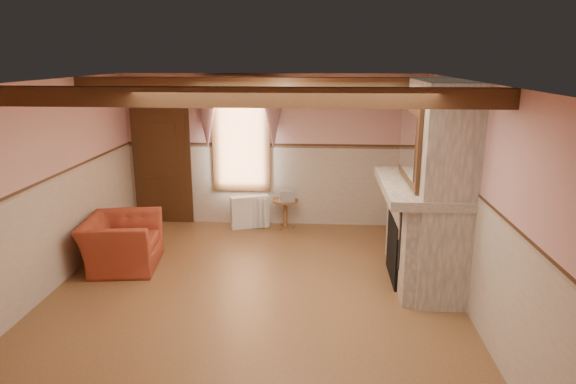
# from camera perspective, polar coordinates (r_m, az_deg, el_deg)

# --- Properties ---
(floor) EXTENTS (5.50, 6.00, 0.01)m
(floor) POSITION_cam_1_polar(r_m,az_deg,el_deg) (7.10, -3.83, -11.01)
(floor) COLOR brown
(floor) RESTS_ON ground
(ceiling) EXTENTS (5.50, 6.00, 0.01)m
(ceiling) POSITION_cam_1_polar(r_m,az_deg,el_deg) (6.40, -4.27, 12.19)
(ceiling) COLOR silver
(ceiling) RESTS_ON wall_back
(wall_back) EXTENTS (5.50, 0.02, 2.80)m
(wall_back) POSITION_cam_1_polar(r_m,az_deg,el_deg) (9.52, -1.60, 4.61)
(wall_back) COLOR tan
(wall_back) RESTS_ON floor
(wall_front) EXTENTS (5.50, 0.02, 2.80)m
(wall_front) POSITION_cam_1_polar(r_m,az_deg,el_deg) (3.84, -10.18, -11.59)
(wall_front) COLOR tan
(wall_front) RESTS_ON floor
(wall_left) EXTENTS (0.02, 6.00, 2.80)m
(wall_left) POSITION_cam_1_polar(r_m,az_deg,el_deg) (7.49, -25.36, 0.33)
(wall_left) COLOR tan
(wall_left) RESTS_ON floor
(wall_right) EXTENTS (0.02, 6.00, 2.80)m
(wall_right) POSITION_cam_1_polar(r_m,az_deg,el_deg) (6.81, 19.55, -0.42)
(wall_right) COLOR tan
(wall_right) RESTS_ON floor
(wainscot) EXTENTS (5.50, 6.00, 1.50)m
(wainscot) POSITION_cam_1_polar(r_m,az_deg,el_deg) (6.81, -3.93, -5.32)
(wainscot) COLOR #BCAB97
(wainscot) RESTS_ON floor
(chair_rail) EXTENTS (5.50, 6.00, 0.08)m
(chair_rail) POSITION_cam_1_polar(r_m,az_deg,el_deg) (6.58, -4.05, 0.81)
(chair_rail) COLOR black
(chair_rail) RESTS_ON wainscot
(firebox) EXTENTS (0.20, 0.95, 0.90)m
(firebox) POSITION_cam_1_polar(r_m,az_deg,el_deg) (7.50, 12.16, -6.14)
(firebox) COLOR black
(firebox) RESTS_ON floor
(armchair) EXTENTS (1.17, 1.30, 0.77)m
(armchair) POSITION_cam_1_polar(r_m,az_deg,el_deg) (8.14, -18.00, -5.36)
(armchair) COLOR maroon
(armchair) RESTS_ON floor
(side_table) EXTENTS (0.55, 0.55, 0.55)m
(side_table) POSITION_cam_1_polar(r_m,az_deg,el_deg) (9.48, -0.31, -2.44)
(side_table) COLOR brown
(side_table) RESTS_ON floor
(book_stack) EXTENTS (0.32, 0.37, 0.20)m
(book_stack) POSITION_cam_1_polar(r_m,az_deg,el_deg) (9.35, -0.14, -0.28)
(book_stack) COLOR #B7AD8C
(book_stack) RESTS_ON side_table
(radiator) EXTENTS (0.72, 0.40, 0.60)m
(radiator) POSITION_cam_1_polar(r_m,az_deg,el_deg) (9.54, -4.26, -2.21)
(radiator) COLOR silver
(radiator) RESTS_ON floor
(bowl) EXTENTS (0.36, 0.36, 0.09)m
(bowl) POSITION_cam_1_polar(r_m,az_deg,el_deg) (7.44, 14.24, 1.74)
(bowl) COLOR brown
(bowl) RESTS_ON mantel
(mantel_clock) EXTENTS (0.14, 0.24, 0.20)m
(mantel_clock) POSITION_cam_1_polar(r_m,az_deg,el_deg) (7.73, 13.86, 2.67)
(mantel_clock) COLOR black
(mantel_clock) RESTS_ON mantel
(oil_lamp) EXTENTS (0.11, 0.11, 0.28)m
(oil_lamp) POSITION_cam_1_polar(r_m,az_deg,el_deg) (7.80, 13.77, 3.10)
(oil_lamp) COLOR gold
(oil_lamp) RESTS_ON mantel
(candle_red) EXTENTS (0.06, 0.06, 0.16)m
(candle_red) POSITION_cam_1_polar(r_m,az_deg,el_deg) (6.72, 15.35, 0.60)
(candle_red) COLOR maroon
(candle_red) RESTS_ON mantel
(jar_yellow) EXTENTS (0.06, 0.06, 0.12)m
(jar_yellow) POSITION_cam_1_polar(r_m,az_deg,el_deg) (6.87, 15.10, 0.75)
(jar_yellow) COLOR yellow
(jar_yellow) RESTS_ON mantel
(fireplace) EXTENTS (0.85, 2.00, 2.80)m
(fireplace) POSITION_cam_1_polar(r_m,az_deg,el_deg) (7.29, 15.87, 0.86)
(fireplace) COLOR gray
(fireplace) RESTS_ON floor
(mantel) EXTENTS (1.05, 2.05, 0.12)m
(mantel) POSITION_cam_1_polar(r_m,az_deg,el_deg) (7.27, 14.46, 0.58)
(mantel) COLOR gray
(mantel) RESTS_ON fireplace
(overmantel_mirror) EXTENTS (0.06, 1.44, 1.04)m
(overmantel_mirror) POSITION_cam_1_polar(r_m,az_deg,el_deg) (7.11, 13.31, 5.37)
(overmantel_mirror) COLOR silver
(overmantel_mirror) RESTS_ON fireplace
(door) EXTENTS (1.10, 0.10, 2.10)m
(door) POSITION_cam_1_polar(r_m,az_deg,el_deg) (9.95, -13.76, 2.57)
(door) COLOR black
(door) RESTS_ON floor
(window) EXTENTS (1.06, 0.08, 2.02)m
(window) POSITION_cam_1_polar(r_m,az_deg,el_deg) (9.53, -5.25, 6.08)
(window) COLOR white
(window) RESTS_ON wall_back
(window_drapes) EXTENTS (1.30, 0.14, 1.40)m
(window_drapes) POSITION_cam_1_polar(r_m,az_deg,el_deg) (9.36, -5.42, 9.63)
(window_drapes) COLOR gray
(window_drapes) RESTS_ON wall_back
(ceiling_beam_front) EXTENTS (5.50, 0.18, 0.20)m
(ceiling_beam_front) POSITION_cam_1_polar(r_m,az_deg,el_deg) (5.22, -6.09, 10.45)
(ceiling_beam_front) COLOR black
(ceiling_beam_front) RESTS_ON ceiling
(ceiling_beam_back) EXTENTS (5.50, 0.18, 0.20)m
(ceiling_beam_back) POSITION_cam_1_polar(r_m,az_deg,el_deg) (7.59, -2.97, 11.87)
(ceiling_beam_back) COLOR black
(ceiling_beam_back) RESTS_ON ceiling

